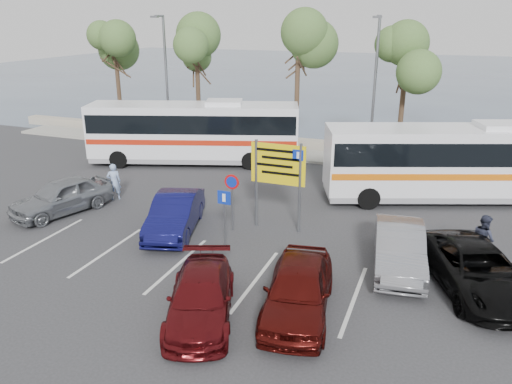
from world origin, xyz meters
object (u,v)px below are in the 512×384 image
(coach_bus_left, at_px, (194,135))
(pedestrian_near, at_px, (114,182))
(pedestrian_far, at_px, (483,238))
(car_silver_a, at_px, (62,196))
(car_maroon, at_px, (201,297))
(street_lamp_right, at_px, (375,84))
(car_blue, at_px, (175,214))
(coach_bus_right, at_px, (455,165))
(car_red, at_px, (298,289))
(suv_black, at_px, (477,269))
(street_lamp_left, at_px, (166,75))
(direction_sign, at_px, (278,171))
(car_silver_b, at_px, (399,248))

(coach_bus_left, height_order, pedestrian_near, coach_bus_left)
(coach_bus_left, relative_size, pedestrian_far, 6.90)
(car_silver_a, xyz_separation_m, car_maroon, (9.27, -5.00, -0.12))
(street_lamp_right, xyz_separation_m, car_blue, (-5.69, -12.02, -3.85))
(car_maroon, bearing_deg, coach_bus_right, 41.70)
(pedestrian_far, bearing_deg, coach_bus_left, 30.07)
(coach_bus_right, relative_size, car_red, 2.61)
(car_silver_a, distance_m, pedestrian_far, 16.88)
(suv_black, relative_size, pedestrian_near, 2.98)
(street_lamp_right, xyz_separation_m, suv_black, (5.30, -12.62, -3.88))
(street_lamp_right, bearing_deg, pedestrian_near, -135.97)
(street_lamp_right, bearing_deg, car_silver_a, -133.15)
(street_lamp_right, relative_size, coach_bus_right, 0.68)
(suv_black, bearing_deg, car_silver_a, 155.15)
(street_lamp_left, height_order, car_silver_a, street_lamp_left)
(street_lamp_left, relative_size, coach_bus_right, 0.68)
(pedestrian_near, bearing_deg, coach_bus_right, 161.88)
(direction_sign, bearing_deg, car_silver_a, -169.62)
(car_red, bearing_deg, coach_bus_right, 61.44)
(car_maroon, xyz_separation_m, pedestrian_near, (-8.16, 7.20, 0.23))
(direction_sign, xyz_separation_m, pedestrian_near, (-8.16, 0.50, -1.57))
(car_maroon, relative_size, car_silver_b, 0.96)
(car_silver_b, bearing_deg, pedestrian_far, 22.50)
(car_silver_a, bearing_deg, car_silver_b, 18.13)
(street_lamp_right, height_order, coach_bus_left, street_lamp_right)
(suv_black, bearing_deg, car_red, -168.93)
(suv_black, height_order, pedestrian_far, pedestrian_far)
(car_blue, height_order, pedestrian_near, pedestrian_near)
(car_red, relative_size, pedestrian_near, 2.64)
(car_silver_a, distance_m, pedestrian_near, 2.47)
(coach_bus_right, xyz_separation_m, car_silver_a, (-15.77, -7.72, -0.94))
(street_lamp_left, distance_m, car_red, 21.16)
(car_blue, bearing_deg, pedestrian_near, 137.30)
(street_lamp_right, distance_m, pedestrian_far, 12.40)
(street_lamp_left, height_order, car_blue, street_lamp_left)
(car_silver_a, bearing_deg, pedestrian_near, 81.41)
(pedestrian_near, height_order, pedestrian_far, pedestrian_far)
(coach_bus_left, distance_m, coach_bus_right, 14.05)
(street_lamp_right, distance_m, coach_bus_right, 6.87)
(suv_black, distance_m, car_silver_b, 2.47)
(coach_bus_right, distance_m, pedestrian_far, 6.29)
(direction_sign, distance_m, car_maroon, 6.93)
(street_lamp_left, relative_size, car_red, 1.76)
(car_red, distance_m, pedestrian_far, 7.37)
(car_silver_a, height_order, car_silver_b, car_silver_a)
(street_lamp_left, distance_m, coach_bus_left, 5.50)
(coach_bus_left, bearing_deg, street_lamp_right, 18.03)
(street_lamp_left, height_order, direction_sign, street_lamp_left)
(car_silver_a, height_order, car_blue, car_silver_a)
(pedestrian_near, bearing_deg, street_lamp_left, -112.61)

